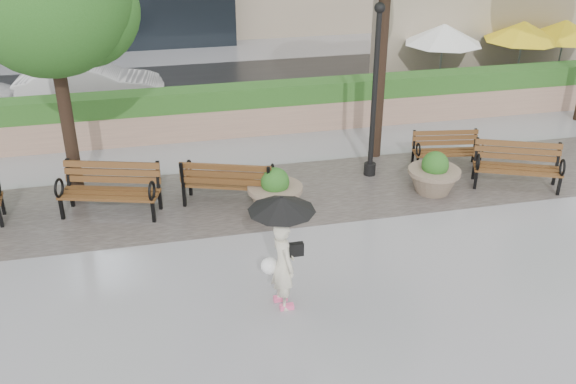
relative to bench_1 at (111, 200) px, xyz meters
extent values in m
plane|color=gray|center=(3.84, -2.86, -0.33)|extent=(100.00, 100.00, 0.00)
cube|color=#383330|center=(3.84, 0.14, -0.32)|extent=(28.00, 3.20, 0.01)
cube|color=tan|center=(3.84, 4.14, 0.07)|extent=(24.00, 0.80, 0.80)
cube|color=#1F531B|center=(3.84, 4.14, 0.75)|extent=(24.00, 0.75, 0.55)
cube|color=tan|center=(13.34, 7.14, 1.67)|extent=(10.00, 0.60, 4.00)
cube|color=#1F531B|center=(12.84, 4.94, 0.12)|extent=(8.00, 0.50, 0.90)
cube|color=black|center=(3.84, 8.14, -0.33)|extent=(40.00, 7.00, 0.00)
cube|color=brown|center=(-0.01, -0.04, 0.18)|extent=(2.15, 1.18, 0.06)
cube|color=brown|center=(0.08, 0.27, 0.53)|extent=(2.02, 0.72, 0.48)
cube|color=black|center=(0.00, -0.01, -0.06)|extent=(2.18, 1.29, 0.53)
torus|color=black|center=(-1.00, 0.04, 0.38)|extent=(0.18, 0.42, 0.42)
torus|color=black|center=(0.86, -0.52, 0.38)|extent=(0.18, 0.42, 0.42)
cube|color=brown|center=(2.51, -0.01, 0.16)|extent=(2.06, 1.21, 0.05)
cube|color=brown|center=(2.41, -0.30, 0.50)|extent=(1.91, 0.78, 0.46)
cube|color=black|center=(2.50, -0.04, -0.07)|extent=(2.10, 1.31, 0.51)
torus|color=black|center=(3.46, -0.13, 0.35)|extent=(0.19, 0.40, 0.41)
torus|color=black|center=(1.70, 0.48, 0.35)|extent=(0.19, 0.40, 0.41)
cube|color=brown|center=(8.00, 0.68, 0.07)|extent=(1.69, 0.73, 0.05)
cube|color=brown|center=(8.04, 0.93, 0.35)|extent=(1.63, 0.35, 0.38)
cube|color=black|center=(8.00, 0.71, -0.12)|extent=(1.70, 0.82, 0.42)
torus|color=black|center=(7.21, 0.64, 0.24)|extent=(0.10, 0.34, 0.34)
torus|color=black|center=(8.74, 0.41, 0.24)|extent=(0.10, 0.34, 0.34)
cube|color=brown|center=(9.05, -0.74, 0.14)|extent=(2.01, 1.28, 0.05)
cube|color=brown|center=(9.17, -0.46, 0.48)|extent=(1.83, 0.86, 0.45)
cube|color=black|center=(9.07, -0.71, -0.08)|extent=(2.05, 1.38, 0.49)
torus|color=black|center=(8.14, -0.56, 0.34)|extent=(0.20, 0.39, 0.40)
torus|color=black|center=(9.82, -1.27, 0.34)|extent=(0.20, 0.39, 0.40)
cylinder|color=#7F6B56|center=(3.42, -0.60, 0.20)|extent=(1.18, 1.18, 0.10)
sphere|color=#1B4614|center=(3.42, -0.60, 0.36)|extent=(0.61, 0.61, 0.61)
cylinder|color=#7F6B56|center=(7.11, -0.53, 0.19)|extent=(1.18, 1.18, 0.09)
sphere|color=#1B4614|center=(7.11, -0.53, 0.36)|extent=(0.61, 0.61, 0.61)
cylinder|color=black|center=(6.01, 0.68, 1.62)|extent=(0.12, 0.12, 3.90)
cylinder|color=black|center=(6.01, 0.68, -0.18)|extent=(0.28, 0.28, 0.30)
sphere|color=black|center=(6.01, 0.68, 3.62)|extent=(0.24, 0.24, 0.24)
cylinder|color=black|center=(-0.74, 0.92, 1.76)|extent=(0.28, 0.28, 4.17)
sphere|color=#1B4614|center=(-0.14, 1.22, 3.72)|extent=(2.30, 2.30, 2.30)
cylinder|color=black|center=(6.54, 1.76, 2.43)|extent=(0.28, 0.28, 5.51)
cylinder|color=black|center=(10.23, 6.05, -0.28)|extent=(0.40, 0.40, 0.10)
cylinder|color=#99999E|center=(10.23, 6.05, 0.77)|extent=(0.06, 0.06, 2.20)
cone|color=white|center=(10.23, 6.05, 1.67)|extent=(2.50, 2.50, 0.60)
cylinder|color=black|center=(12.91, 5.86, -0.28)|extent=(0.40, 0.40, 0.10)
cylinder|color=#99999E|center=(12.91, 5.86, 0.77)|extent=(0.06, 0.06, 2.20)
cone|color=yellow|center=(12.91, 5.86, 1.67)|extent=(2.50, 2.50, 0.60)
cylinder|color=black|center=(14.32, 5.75, -0.28)|extent=(0.40, 0.40, 0.10)
cylinder|color=#99999E|center=(14.32, 5.75, 0.77)|extent=(0.06, 0.06, 2.20)
cone|color=yellow|center=(14.32, 5.75, 1.67)|extent=(2.50, 2.50, 0.60)
imported|color=silver|center=(-0.70, 7.25, 0.39)|extent=(4.45, 1.85, 1.43)
imported|color=beige|center=(2.87, -3.94, 0.51)|extent=(0.54, 0.69, 1.68)
cube|color=#F2598C|center=(2.84, -3.82, -0.29)|extent=(0.15, 0.25, 0.08)
cube|color=#F2598C|center=(2.90, -4.07, -0.29)|extent=(0.15, 0.25, 0.08)
cube|color=black|center=(3.07, -3.84, 0.67)|extent=(0.17, 0.33, 0.23)
sphere|color=white|center=(2.68, -3.75, 0.36)|extent=(0.29, 0.29, 0.29)
cylinder|color=black|center=(2.86, -3.89, 1.14)|extent=(0.02, 0.02, 0.89)
cone|color=black|center=(2.86, -3.89, 1.56)|extent=(1.09, 1.09, 0.23)
camera|label=1|loc=(0.99, -12.59, 6.22)|focal=40.00mm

